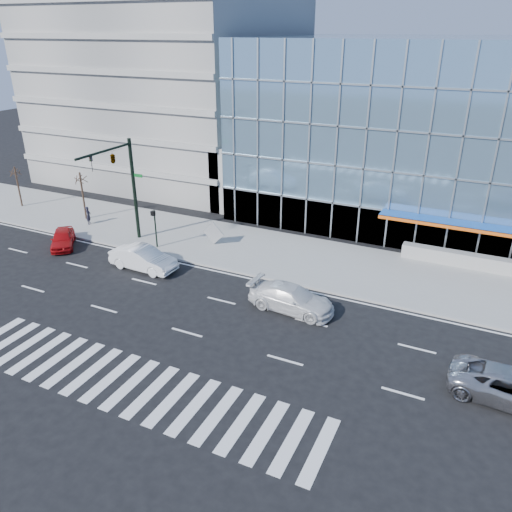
% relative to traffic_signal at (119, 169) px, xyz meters
% --- Properties ---
extents(ground, '(160.00, 160.00, 0.00)m').
position_rel_traffic_signal_xyz_m(ground, '(11.00, -4.57, -6.16)').
color(ground, black).
rests_on(ground, ground).
extents(sidewalk, '(120.00, 8.00, 0.15)m').
position_rel_traffic_signal_xyz_m(sidewalk, '(11.00, 3.43, -6.09)').
color(sidewalk, gray).
rests_on(sidewalk, ground).
extents(theatre_building, '(42.00, 26.00, 15.00)m').
position_rel_traffic_signal_xyz_m(theatre_building, '(25.00, 21.43, 1.34)').
color(theatre_building, '#6E97B8').
rests_on(theatre_building, ground).
extents(parking_garage, '(24.00, 24.00, 20.00)m').
position_rel_traffic_signal_xyz_m(parking_garage, '(-9.00, 21.43, 3.84)').
color(parking_garage, gray).
rests_on(parking_garage, ground).
extents(ramp_block, '(6.00, 8.00, 6.00)m').
position_rel_traffic_signal_xyz_m(ramp_block, '(5.00, 13.43, -3.16)').
color(ramp_block, gray).
rests_on(ramp_block, ground).
extents(traffic_signal, '(1.14, 5.74, 8.00)m').
position_rel_traffic_signal_xyz_m(traffic_signal, '(0.00, 0.00, 0.00)').
color(traffic_signal, black).
rests_on(traffic_signal, sidewalk).
extents(ped_signal_post, '(0.30, 0.33, 3.00)m').
position_rel_traffic_signal_xyz_m(ped_signal_post, '(2.50, 0.37, -4.02)').
color(ped_signal_post, black).
rests_on(ped_signal_post, sidewalk).
extents(street_tree_near, '(1.10, 1.10, 4.23)m').
position_rel_traffic_signal_xyz_m(street_tree_near, '(-7.00, 2.93, -2.39)').
color(street_tree_near, '#332319').
rests_on(street_tree_near, sidewalk).
extents(street_tree_far, '(1.10, 1.10, 3.87)m').
position_rel_traffic_signal_xyz_m(street_tree_far, '(-15.00, 2.93, -2.72)').
color(street_tree_far, '#332319').
rests_on(street_tree_far, sidewalk).
extents(silver_suv, '(5.75, 3.03, 1.54)m').
position_rel_traffic_signal_xyz_m(silver_suv, '(27.52, -6.98, -5.39)').
color(silver_suv, '#AAAAAE').
rests_on(silver_suv, ground).
extents(white_suv, '(5.49, 2.55, 1.55)m').
position_rel_traffic_signal_xyz_m(white_suv, '(15.37, -3.68, -5.39)').
color(white_suv, silver).
rests_on(white_suv, ground).
extents(white_sedan, '(5.04, 1.91, 1.64)m').
position_rel_traffic_signal_xyz_m(white_sedan, '(3.79, -2.96, -5.34)').
color(white_sedan, white).
rests_on(white_sedan, ground).
extents(red_sedan, '(3.80, 4.13, 1.37)m').
position_rel_traffic_signal_xyz_m(red_sedan, '(-4.37, -2.42, -5.48)').
color(red_sedan, '#B00D10').
rests_on(red_sedan, ground).
extents(pedestrian, '(0.58, 0.68, 1.57)m').
position_rel_traffic_signal_xyz_m(pedestrian, '(-5.78, 2.01, -5.23)').
color(pedestrian, black).
rests_on(pedestrian, sidewalk).
extents(tilted_panel, '(1.84, 0.07, 1.84)m').
position_rel_traffic_signal_xyz_m(tilted_panel, '(6.22, 2.81, -5.10)').
color(tilted_panel, '#969696').
rests_on(tilted_panel, sidewalk).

